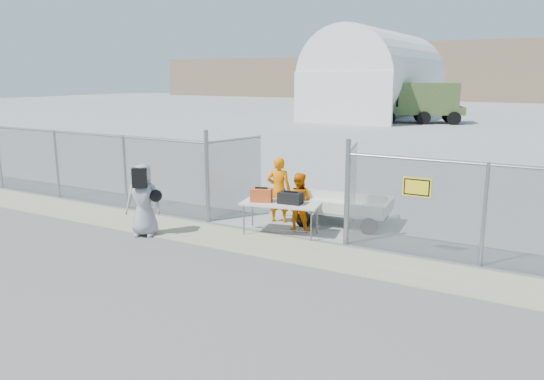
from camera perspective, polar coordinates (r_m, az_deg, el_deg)
The scene contains 13 objects.
ground at distance 11.91m, azimuth -4.78°, elevation -6.96°, with size 160.00×160.00×0.00m, color #565454.
tarmac_inside at distance 51.81m, azimuth 22.55°, elevation 7.00°, with size 160.00×80.00×0.01m, color gray.
dirt_strip at distance 12.70m, azimuth -2.23°, elevation -5.66°, with size 44.00×1.60×0.01m, color tan.
chain_link_fence at distance 13.25m, azimuth 0.00°, elevation -0.00°, with size 40.00×0.20×2.20m, color gray, non-canonical shape.
quonset_hangar at distance 51.92m, azimuth 11.40°, elevation 12.11°, with size 9.00×18.00×8.00m, color white, non-canonical shape.
folding_table at distance 13.23m, azimuth 0.93°, elevation -3.09°, with size 1.93×0.81×0.82m, color silver, non-canonical shape.
orange_bag at distance 13.22m, azimuth -1.15°, elevation -0.54°, with size 0.52×0.35×0.33m, color #CC501F.
black_duffel at distance 13.01m, azimuth 1.99°, elevation -0.87°, with size 0.58×0.34×0.28m, color black.
security_worker_left at distance 14.24m, azimuth 0.73°, elevation 0.03°, with size 0.66×0.43×1.79m, color #FF7600.
security_worker_right at distance 13.48m, azimuth 2.85°, elevation -1.29°, with size 0.74×0.57×1.52m, color #FF7600.
visitor at distance 13.44m, azimuth -13.66°, elevation -1.06°, with size 0.88×0.57×1.80m, color #929298.
utility_trailer at distance 14.29m, azimuth 7.67°, elevation -2.15°, with size 3.17×1.63×0.77m, color silver, non-canonical shape.
military_truck at distance 46.04m, azimuth 15.64°, elevation 8.99°, with size 6.93×2.56×3.30m, color #465C2C, non-canonical shape.
Camera 1 is at (6.38, -9.27, 3.91)m, focal length 35.00 mm.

